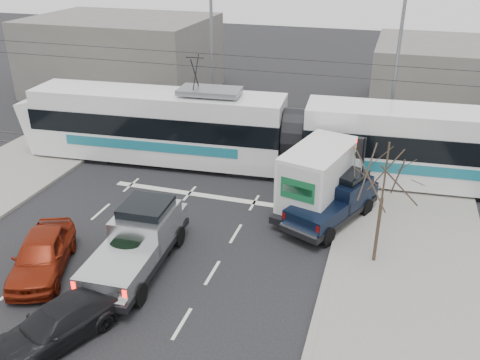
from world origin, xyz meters
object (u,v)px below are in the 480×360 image
(street_lamp_near, at_px, (392,70))
(red_car, at_px, (42,254))
(bare_tree, at_px, (385,177))
(green_car, at_px, (125,261))
(traffic_signal, at_px, (360,159))
(silver_pickup, at_px, (140,238))
(box_truck, at_px, (323,177))
(tram, at_px, (293,136))
(dark_car, at_px, (57,325))
(navy_pickup, at_px, (336,199))
(street_lamp_far, at_px, (209,50))

(street_lamp_near, height_order, red_car, street_lamp_near)
(bare_tree, relative_size, green_car, 0.99)
(traffic_signal, distance_m, silver_pickup, 10.32)
(green_car, bearing_deg, silver_pickup, 77.61)
(box_truck, bearing_deg, green_car, -114.43)
(traffic_signal, relative_size, box_truck, 0.52)
(red_car, bearing_deg, box_truck, 19.61)
(bare_tree, distance_m, green_car, 10.18)
(tram, distance_m, silver_pickup, 10.95)
(traffic_signal, bearing_deg, dark_car, -125.85)
(green_car, distance_m, red_car, 3.26)
(silver_pickup, xyz_separation_m, dark_car, (-0.53, -4.69, -0.49))
(navy_pickup, distance_m, green_car, 9.67)
(street_lamp_near, relative_size, green_car, 1.78)
(tram, relative_size, dark_car, 6.80)
(bare_tree, relative_size, navy_pickup, 0.90)
(box_truck, bearing_deg, navy_pickup, -39.48)
(tram, distance_m, navy_pickup, 5.50)
(traffic_signal, xyz_separation_m, street_lamp_far, (-10.66, 9.50, 2.37))
(traffic_signal, distance_m, street_lamp_near, 7.91)
(navy_pickup, bearing_deg, dark_car, -101.78)
(navy_pickup, relative_size, red_car, 1.22)
(street_lamp_near, distance_m, red_car, 20.23)
(silver_pickup, relative_size, navy_pickup, 1.14)
(street_lamp_far, height_order, green_car, street_lamp_far)
(bare_tree, xyz_separation_m, tram, (-4.89, 7.48, -1.65))
(dark_car, bearing_deg, red_car, 156.38)
(navy_pickup, relative_size, dark_car, 1.27)
(bare_tree, bearing_deg, traffic_signal, 105.76)
(traffic_signal, height_order, street_lamp_near, street_lamp_near)
(street_lamp_near, bearing_deg, green_car, -119.68)
(box_truck, xyz_separation_m, green_car, (-6.23, -7.71, -0.91))
(red_car, xyz_separation_m, dark_car, (2.81, -3.08, -0.14))
(silver_pickup, bearing_deg, dark_car, -99.44)
(bare_tree, height_order, silver_pickup, bare_tree)
(bare_tree, xyz_separation_m, green_car, (-8.96, -3.71, -3.09))
(street_lamp_far, xyz_separation_m, green_car, (2.83, -17.21, -4.41))
(navy_pickup, height_order, green_car, navy_pickup)
(tram, xyz_separation_m, green_car, (-4.06, -11.20, -1.44))
(tram, xyz_separation_m, navy_pickup, (2.93, -4.53, -1.06))
(silver_pickup, bearing_deg, tram, 65.91)
(street_lamp_far, relative_size, green_car, 1.78)
(tram, relative_size, silver_pickup, 4.69)
(red_car, bearing_deg, silver_pickup, 4.00)
(silver_pickup, height_order, green_car, silver_pickup)
(street_lamp_far, distance_m, tram, 9.62)
(bare_tree, distance_m, street_lamp_near, 11.58)
(navy_pickup, bearing_deg, street_lamp_far, 156.75)
(traffic_signal, height_order, silver_pickup, traffic_signal)
(bare_tree, xyz_separation_m, silver_pickup, (-8.82, -2.69, -2.67))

